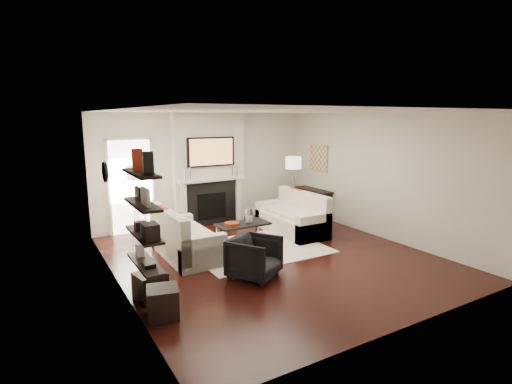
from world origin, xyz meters
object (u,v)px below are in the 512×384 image
loveseat_left_base (187,245)px  loveseat_right_base (291,224)px  lamp_right_shade (293,163)px  lamp_left_shade (136,172)px  ottoman_near (150,286)px  coffee_table (243,224)px  armchair (254,255)px

loveseat_left_base → loveseat_right_base: size_ratio=1.00×
loveseat_left_base → lamp_right_shade: (3.41, 1.34, 1.24)m
lamp_left_shade → ottoman_near: bearing=-101.6°
ottoman_near → loveseat_left_base: bearing=53.1°
loveseat_right_base → coffee_table: bearing=-176.1°
loveseat_left_base → lamp_right_shade: 3.87m
loveseat_right_base → coffee_table: same height
loveseat_left_base → coffee_table: bearing=7.8°
armchair → coffee_table: bearing=34.8°
loveseat_right_base → lamp_right_shade: size_ratio=4.50×
armchair → ottoman_near: armchair is taller
ottoman_near → loveseat_right_base: bearing=25.1°
coffee_table → lamp_right_shade: bearing=28.9°
coffee_table → lamp_left_shade: (-1.79, 1.36, 1.05)m
coffee_table → loveseat_right_base: bearing=3.9°
lamp_right_shade → ottoman_near: lamp_right_shade is taller
loveseat_right_base → ottoman_near: 4.11m
loveseat_right_base → lamp_right_shade: bearing=53.2°
lamp_right_shade → ottoman_near: 5.47m
armchair → lamp_right_shade: 4.17m
loveseat_right_base → lamp_left_shade: size_ratio=4.50×
loveseat_right_base → ottoman_near: bearing=-154.9°
lamp_right_shade → loveseat_left_base: bearing=-158.5°
coffee_table → lamp_right_shade: lamp_right_shade is taller
loveseat_right_base → loveseat_left_base: bearing=-174.1°
loveseat_left_base → ottoman_near: (-1.11, -1.48, -0.01)m
loveseat_left_base → loveseat_right_base: (2.61, 0.27, 0.00)m
loveseat_right_base → lamp_left_shade: (-3.10, 1.27, 1.24)m
loveseat_right_base → lamp_right_shade: 1.83m
lamp_right_shade → ottoman_near: (-4.52, -2.82, -1.25)m
loveseat_left_base → lamp_left_shade: (-0.49, 1.54, 1.24)m
coffee_table → armchair: size_ratio=1.47×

